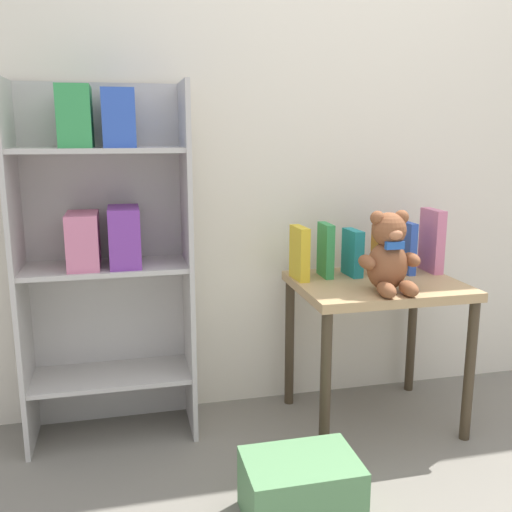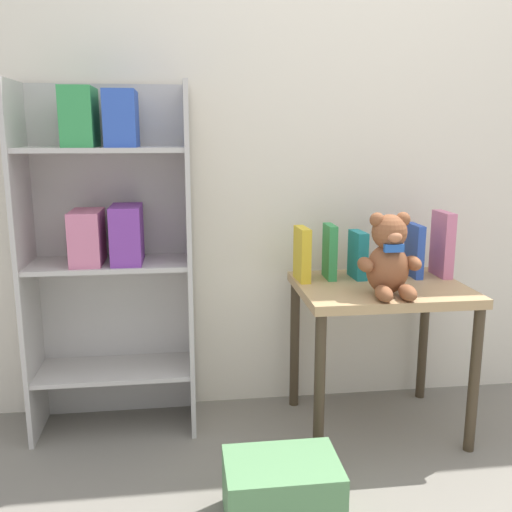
% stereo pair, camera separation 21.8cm
% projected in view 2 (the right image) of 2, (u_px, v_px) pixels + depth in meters
% --- Properties ---
extents(wall_back, '(4.80, 0.06, 2.50)m').
position_uv_depth(wall_back, '(347.00, 116.00, 2.40)').
color(wall_back, silver).
rests_on(wall_back, ground_plane).
extents(bookshelf_side, '(0.64, 0.30, 1.37)m').
position_uv_depth(bookshelf_side, '(109.00, 234.00, 2.21)').
color(bookshelf_side, '#BCB7B2').
rests_on(bookshelf_side, ground_plane).
extents(display_table, '(0.65, 0.51, 0.60)m').
position_uv_depth(display_table, '(380.00, 306.00, 2.24)').
color(display_table, tan).
rests_on(display_table, ground_plane).
extents(teddy_bear, '(0.23, 0.21, 0.30)m').
position_uv_depth(teddy_bear, '(389.00, 258.00, 2.05)').
color(teddy_bear, brown).
rests_on(teddy_bear, display_table).
extents(book_standing_yellow, '(0.05, 0.14, 0.21)m').
position_uv_depth(book_standing_yellow, '(302.00, 254.00, 2.26)').
color(book_standing_yellow, gold).
rests_on(book_standing_yellow, display_table).
extents(book_standing_green, '(0.04, 0.12, 0.22)m').
position_uv_depth(book_standing_green, '(330.00, 252.00, 2.30)').
color(book_standing_green, '#33934C').
rests_on(book_standing_green, display_table).
extents(book_standing_teal, '(0.05, 0.13, 0.19)m').
position_uv_depth(book_standing_teal, '(358.00, 255.00, 2.31)').
color(book_standing_teal, teal).
rests_on(book_standing_teal, display_table).
extents(book_standing_orange, '(0.02, 0.12, 0.20)m').
position_uv_depth(book_standing_orange, '(386.00, 253.00, 2.33)').
color(book_standing_orange, orange).
rests_on(book_standing_orange, display_table).
extents(book_standing_blue, '(0.03, 0.14, 0.22)m').
position_uv_depth(book_standing_blue, '(414.00, 250.00, 2.33)').
color(book_standing_blue, '#2D51B7').
rests_on(book_standing_blue, display_table).
extents(book_standing_pink, '(0.04, 0.15, 0.27)m').
position_uv_depth(book_standing_pink, '(442.00, 244.00, 2.34)').
color(book_standing_pink, '#D17093').
rests_on(book_standing_pink, display_table).
extents(storage_bin, '(0.35, 0.25, 0.20)m').
position_uv_depth(storage_bin, '(282.00, 491.00, 1.75)').
color(storage_bin, '#568956').
rests_on(storage_bin, ground_plane).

